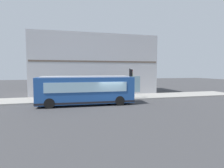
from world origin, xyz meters
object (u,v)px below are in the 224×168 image
at_px(traffic_light_near_corner, 131,78).
at_px(pedestrian_walking_along_curb, 85,91).
at_px(pedestrian_near_hydrant, 99,89).
at_px(fire_hydrant, 119,95).
at_px(city_bus_nearside, 86,90).
at_px(pedestrian_near_building_entrance, 112,88).
at_px(newspaper_vending_box, 92,94).

height_order(traffic_light_near_corner, pedestrian_walking_along_curb, traffic_light_near_corner).
bearing_deg(pedestrian_near_hydrant, traffic_light_near_corner, -127.92).
xyz_separation_m(traffic_light_near_corner, fire_hydrant, (0.51, 1.36, -2.26)).
xyz_separation_m(city_bus_nearside, pedestrian_walking_along_curb, (3.29, -0.32, -0.39)).
bearing_deg(traffic_light_near_corner, pedestrian_walking_along_curb, 79.64).
height_order(city_bus_nearside, pedestrian_near_building_entrance, city_bus_nearside).
xyz_separation_m(traffic_light_near_corner, pedestrian_walking_along_curb, (1.02, 5.58, -1.61)).
bearing_deg(pedestrian_walking_along_curb, city_bus_nearside, 174.42).
bearing_deg(newspaper_vending_box, pedestrian_near_hydrant, -65.63).
bearing_deg(pedestrian_near_building_entrance, city_bus_nearside, 142.92).
bearing_deg(traffic_light_near_corner, fire_hydrant, 69.35).
bearing_deg(pedestrian_near_building_entrance, traffic_light_near_corner, -157.34).
distance_m(city_bus_nearside, pedestrian_walking_along_curb, 3.33).
bearing_deg(newspaper_vending_box, pedestrian_near_building_entrance, -66.20).
xyz_separation_m(city_bus_nearside, traffic_light_near_corner, (2.27, -5.90, 1.22)).
distance_m(fire_hydrant, pedestrian_near_building_entrance, 3.12).
distance_m(city_bus_nearside, pedestrian_near_building_entrance, 7.33).
height_order(pedestrian_near_building_entrance, newspaper_vending_box, pedestrian_near_building_entrance).
relative_size(pedestrian_near_building_entrance, pedestrian_walking_along_curb, 0.97).
height_order(fire_hydrant, pedestrian_walking_along_curb, pedestrian_walking_along_curb).
height_order(fire_hydrant, pedestrian_near_hydrant, pedestrian_near_hydrant).
relative_size(city_bus_nearside, newspaper_vending_box, 11.24).
relative_size(fire_hydrant, newspaper_vending_box, 0.82).
bearing_deg(newspaper_vending_box, traffic_light_near_corner, -115.76).
height_order(pedestrian_near_building_entrance, pedestrian_walking_along_curb, pedestrian_walking_along_curb).
height_order(city_bus_nearside, newspaper_vending_box, city_bus_nearside).
relative_size(pedestrian_near_building_entrance, newspaper_vending_box, 1.88).
bearing_deg(pedestrian_walking_along_curb, pedestrian_near_hydrant, -51.32).
bearing_deg(traffic_light_near_corner, pedestrian_near_hydrant, 52.08).
bearing_deg(pedestrian_near_building_entrance, newspaper_vending_box, 113.80).
bearing_deg(pedestrian_near_hydrant, city_bus_nearside, 153.99).
xyz_separation_m(traffic_light_near_corner, pedestrian_near_building_entrance, (3.57, 1.49, -1.64)).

